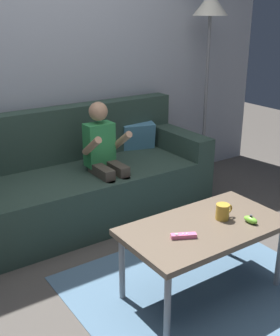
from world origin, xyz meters
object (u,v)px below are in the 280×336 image
couch (84,182)px  coffee_table (205,231)px  person_seated_on_couch (105,156)px  nunchuk_lime (251,220)px  coffee_mug (223,212)px  floor_lamp (210,20)px  game_remote_pink_near_edge (183,236)px

couch → coffee_table: (0.11, -1.32, 0.11)m
couch → person_seated_on_couch: (0.10, -0.18, 0.25)m
nunchuk_lime → coffee_mug: size_ratio=0.79×
coffee_table → coffee_mug: (0.14, -0.00, 0.09)m
couch → coffee_mug: size_ratio=17.03×
couch → nunchuk_lime: 1.50m
floor_lamp → nunchuk_lime: bearing=-123.9°
couch → person_seated_on_couch: bearing=-61.0°
person_seated_on_couch → floor_lamp: (1.28, 0.29, 0.97)m
nunchuk_lime → floor_lamp: (1.04, 1.55, 1.05)m
nunchuk_lime → floor_lamp: floor_lamp is taller
nunchuk_lime → coffee_mug: bearing=127.7°
couch → floor_lamp: 1.85m
coffee_mug → floor_lamp: 2.09m
coffee_table → nunchuk_lime: nunchuk_lime is taller
person_seated_on_couch → coffee_table: person_seated_on_couch is taller
coffee_mug → coffee_table: bearing=179.7°
game_remote_pink_near_edge → floor_lamp: floor_lamp is taller
person_seated_on_couch → floor_lamp: bearing=12.6°
person_seated_on_couch → nunchuk_lime: size_ratio=10.28×
game_remote_pink_near_edge → person_seated_on_couch: bearing=80.8°
coffee_table → coffee_mug: coffee_mug is taller
coffee_table → person_seated_on_couch: bearing=90.3°
couch → coffee_table: bearing=-85.3°
person_seated_on_couch → game_remote_pink_near_edge: (-0.19, -1.18, -0.09)m
game_remote_pink_near_edge → nunchuk_lime: 0.44m
person_seated_on_couch → coffee_mug: size_ratio=8.15×
couch → coffee_mug: 1.35m
person_seated_on_couch → coffee_table: size_ratio=1.00×
couch → game_remote_pink_near_edge: bearing=-93.8°
nunchuk_lime → coffee_mug: (-0.10, 0.13, 0.03)m
person_seated_on_couch → game_remote_pink_near_edge: 1.20m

